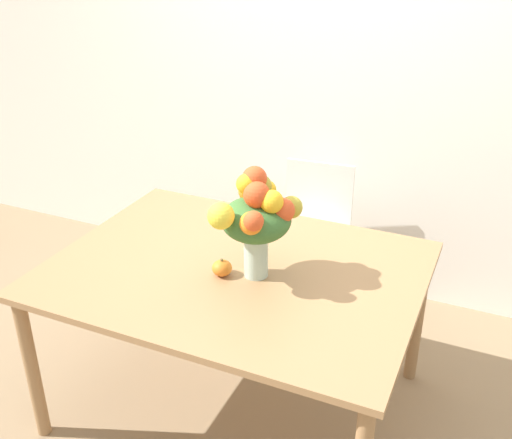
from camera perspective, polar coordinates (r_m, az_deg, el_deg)
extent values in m
plane|color=#8E7556|center=(3.04, -1.75, -16.96)|extent=(12.00, 12.00, 0.00)
cube|color=white|center=(3.52, 7.52, 14.02)|extent=(8.00, 0.06, 2.70)
cube|color=#9E754C|center=(2.59, -1.97, -4.81)|extent=(1.57, 1.18, 0.03)
cylinder|color=#9E754C|center=(2.82, -20.57, -13.14)|extent=(0.06, 0.06, 0.73)
cylinder|color=#9E754C|center=(3.49, -8.79, -3.53)|extent=(0.06, 0.06, 0.73)
cylinder|color=#9E754C|center=(3.06, 15.13, -8.94)|extent=(0.06, 0.06, 0.73)
cylinder|color=#B2CCBC|center=(2.47, 0.00, -3.29)|extent=(0.10, 0.10, 0.20)
cylinder|color=silver|center=(2.50, 0.00, -4.27)|extent=(0.09, 0.09, 0.10)
cylinder|color=#38662D|center=(2.45, 0.43, -2.61)|extent=(0.01, 0.00, 0.26)
cylinder|color=#38662D|center=(2.47, 0.32, -2.35)|extent=(0.01, 0.01, 0.26)
cylinder|color=#38662D|center=(2.47, -0.24, -2.32)|extent=(0.01, 0.01, 0.26)
cylinder|color=#38662D|center=(2.45, -0.46, -2.56)|extent=(0.01, 0.01, 0.26)
cylinder|color=#38662D|center=(2.44, -0.05, -2.74)|extent=(0.01, 0.01, 0.26)
ellipsoid|color=#38662D|center=(2.40, 0.00, 0.00)|extent=(0.29, 0.29, 0.17)
sphere|color=orange|center=(2.44, -0.71, 2.68)|extent=(0.09, 0.09, 0.09)
sphere|color=#AD9E33|center=(2.42, 3.39, 1.18)|extent=(0.09, 0.09, 0.09)
sphere|color=#D64C23|center=(2.23, -0.24, -0.16)|extent=(0.08, 0.08, 0.08)
sphere|color=yellow|center=(2.44, 0.98, 2.82)|extent=(0.08, 0.08, 0.08)
sphere|color=yellow|center=(2.27, -3.36, 0.34)|extent=(0.11, 0.11, 0.11)
sphere|color=#D64C23|center=(2.36, -0.12, 3.95)|extent=(0.10, 0.10, 0.10)
sphere|color=#D64C23|center=(2.35, 2.51, 0.87)|extent=(0.10, 0.10, 0.10)
sphere|color=yellow|center=(2.31, 1.51, 1.71)|extent=(0.09, 0.09, 0.09)
sphere|color=#AD9E33|center=(2.40, 0.40, 3.22)|extent=(0.09, 0.09, 0.09)
sphere|color=#D64C23|center=(2.32, 0.06, 2.37)|extent=(0.11, 0.11, 0.11)
sphere|color=orange|center=(2.26, -0.47, -0.37)|extent=(0.09, 0.09, 0.09)
sphere|color=yellow|center=(2.34, -0.93, 3.41)|extent=(0.08, 0.08, 0.08)
ellipsoid|color=orange|center=(2.51, -3.26, -4.63)|extent=(0.08, 0.08, 0.07)
cylinder|color=brown|center=(2.49, -3.28, -3.91)|extent=(0.01, 0.01, 0.01)
cube|color=white|center=(3.48, 5.07, -2.19)|extent=(0.45, 0.45, 0.02)
cylinder|color=white|center=(3.49, 1.48, -6.19)|extent=(0.04, 0.04, 0.42)
cylinder|color=white|center=(3.42, 6.94, -7.18)|extent=(0.04, 0.04, 0.42)
cylinder|color=white|center=(3.77, 3.12, -3.58)|extent=(0.04, 0.04, 0.42)
cylinder|color=white|center=(3.70, 8.17, -4.43)|extent=(0.04, 0.04, 0.42)
cube|color=white|center=(3.56, 6.05, 2.33)|extent=(0.40, 0.05, 0.41)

